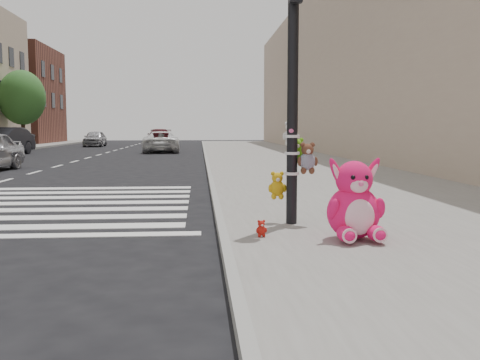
{
  "coord_description": "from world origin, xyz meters",
  "views": [
    {
      "loc": [
        1.23,
        -6.01,
        1.57
      ],
      "look_at": [
        1.86,
        2.28,
        0.75
      ],
      "focal_mm": 40.0,
      "sensor_mm": 36.0,
      "label": 1
    }
  ],
  "objects_px": {
    "red_teddy": "(261,228)",
    "car_dark_far": "(3,141)",
    "car_white_near": "(161,142)",
    "pink_bunny": "(354,206)",
    "signal_pole": "(294,118)"
  },
  "relations": [
    {
      "from": "signal_pole",
      "to": "car_dark_far",
      "type": "height_order",
      "value": "signal_pole"
    },
    {
      "from": "signal_pole",
      "to": "car_dark_far",
      "type": "relative_size",
      "value": 0.84
    },
    {
      "from": "red_teddy",
      "to": "car_white_near",
      "type": "distance_m",
      "value": 27.4
    },
    {
      "from": "signal_pole",
      "to": "pink_bunny",
      "type": "distance_m",
      "value": 1.76
    },
    {
      "from": "signal_pole",
      "to": "red_teddy",
      "type": "bearing_deg",
      "value": -121.0
    },
    {
      "from": "signal_pole",
      "to": "red_teddy",
      "type": "relative_size",
      "value": 17.79
    },
    {
      "from": "red_teddy",
      "to": "car_dark_far",
      "type": "bearing_deg",
      "value": 105.55
    },
    {
      "from": "signal_pole",
      "to": "car_white_near",
      "type": "height_order",
      "value": "signal_pole"
    },
    {
      "from": "signal_pole",
      "to": "red_teddy",
      "type": "distance_m",
      "value": 1.85
    },
    {
      "from": "pink_bunny",
      "to": "car_dark_far",
      "type": "xyz_separation_m",
      "value": [
        -13.0,
        24.37,
        0.21
      ]
    },
    {
      "from": "pink_bunny",
      "to": "car_dark_far",
      "type": "bearing_deg",
      "value": 115.02
    },
    {
      "from": "red_teddy",
      "to": "car_white_near",
      "type": "height_order",
      "value": "car_white_near"
    },
    {
      "from": "car_dark_far",
      "to": "car_white_near",
      "type": "xyz_separation_m",
      "value": [
        8.63,
        3.08,
        -0.13
      ]
    },
    {
      "from": "pink_bunny",
      "to": "red_teddy",
      "type": "xyz_separation_m",
      "value": [
        -1.17,
        0.24,
        -0.32
      ]
    },
    {
      "from": "car_dark_far",
      "to": "car_white_near",
      "type": "relative_size",
      "value": 1.01
    }
  ]
}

